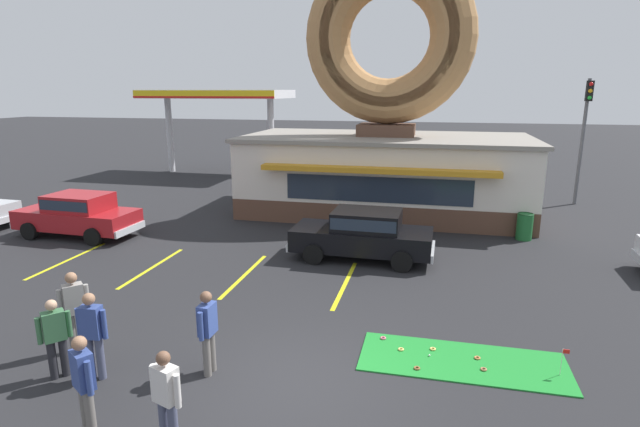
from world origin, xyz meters
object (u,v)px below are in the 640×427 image
at_px(pedestrian_hooded_kid, 208,329).
at_px(pedestrian_crossing_woman, 75,308).
at_px(car_red, 78,213).
at_px(pedestrian_clipboard_woman, 166,395).
at_px(golf_ball, 429,355).
at_px(pedestrian_beanie_man, 84,381).
at_px(trash_bin, 525,226).
at_px(car_black, 363,233).
at_px(pedestrian_leather_jacket_man, 92,332).
at_px(putting_flag_pin, 564,356).
at_px(traffic_light_pole, 585,125).
at_px(pedestrian_blue_sweater_man, 55,335).

xyz_separation_m(pedestrian_hooded_kid, pedestrian_crossing_woman, (-3.01, 0.16, 0.04)).
relative_size(car_red, pedestrian_clipboard_woman, 2.89).
height_order(golf_ball, pedestrian_clipboard_woman, pedestrian_clipboard_woman).
height_order(pedestrian_beanie_man, trash_bin, pedestrian_beanie_man).
height_order(car_black, pedestrian_leather_jacket_man, pedestrian_leather_jacket_man).
distance_m(putting_flag_pin, pedestrian_clipboard_woman, 7.15).
height_order(car_red, pedestrian_leather_jacket_man, pedestrian_leather_jacket_man).
xyz_separation_m(pedestrian_crossing_woman, traffic_light_pole, (13.60, 17.26, 2.74)).
bearing_deg(car_red, traffic_light_pole, 27.17).
height_order(car_black, trash_bin, car_black).
distance_m(pedestrian_clipboard_woman, trash_bin, 14.58).
relative_size(car_black, traffic_light_pole, 0.79).
distance_m(golf_ball, car_red, 14.19).
relative_size(putting_flag_pin, pedestrian_blue_sweater_man, 0.35).
relative_size(pedestrian_beanie_man, pedestrian_crossing_woman, 0.98).
xyz_separation_m(putting_flag_pin, traffic_light_pole, (4.03, 16.04, 3.27)).
bearing_deg(car_red, pedestrian_crossing_woman, -51.99).
xyz_separation_m(car_red, trash_bin, (16.03, 3.26, -0.37)).
bearing_deg(putting_flag_pin, trash_bin, 85.57).
bearing_deg(golf_ball, car_red, 155.08).
bearing_deg(pedestrian_leather_jacket_man, pedestrian_crossing_woman, 141.87).
bearing_deg(golf_ball, car_black, 110.89).
relative_size(car_black, trash_bin, 4.71).
bearing_deg(pedestrian_leather_jacket_man, pedestrian_beanie_man, -57.06).
xyz_separation_m(golf_ball, trash_bin, (3.19, 9.23, 0.45)).
xyz_separation_m(putting_flag_pin, pedestrian_clipboard_woman, (-6.26, -3.41, 0.44)).
xyz_separation_m(pedestrian_blue_sweater_man, traffic_light_pole, (13.30, 18.18, 2.85)).
height_order(golf_ball, pedestrian_beanie_man, pedestrian_beanie_man).
xyz_separation_m(pedestrian_hooded_kid, pedestrian_leather_jacket_man, (-2.00, -0.64, 0.02)).
xyz_separation_m(golf_ball, pedestrian_beanie_man, (-5.18, -3.59, 0.89)).
bearing_deg(car_black, pedestrian_hooded_kid, -104.58).
bearing_deg(pedestrian_clipboard_woman, pedestrian_blue_sweater_man, 157.10).
distance_m(golf_ball, trash_bin, 9.77).
relative_size(putting_flag_pin, pedestrian_beanie_man, 0.32).
xyz_separation_m(pedestrian_leather_jacket_man, trash_bin, (9.29, 11.39, -0.45)).
bearing_deg(car_black, pedestrian_blue_sweater_man, -119.78).
bearing_deg(pedestrian_leather_jacket_man, car_red, 129.68).
bearing_deg(car_red, pedestrian_leather_jacket_man, -50.32).
distance_m(golf_ball, pedestrian_hooded_kid, 4.46).
bearing_deg(car_red, trash_bin, 11.49).
height_order(pedestrian_clipboard_woman, pedestrian_beanie_man, pedestrian_beanie_man).
relative_size(trash_bin, traffic_light_pole, 0.17).
height_order(putting_flag_pin, pedestrian_hooded_kid, pedestrian_hooded_kid).
distance_m(car_red, pedestrian_crossing_woman, 9.32).
relative_size(pedestrian_hooded_kid, pedestrian_leather_jacket_man, 0.98).
height_order(pedestrian_hooded_kid, pedestrian_crossing_woman, pedestrian_crossing_woman).
bearing_deg(pedestrian_clipboard_woman, car_red, 133.50).
height_order(putting_flag_pin, pedestrian_leather_jacket_man, pedestrian_leather_jacket_man).
distance_m(car_red, pedestrian_beanie_man, 12.25).
distance_m(pedestrian_blue_sweater_man, traffic_light_pole, 22.71).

